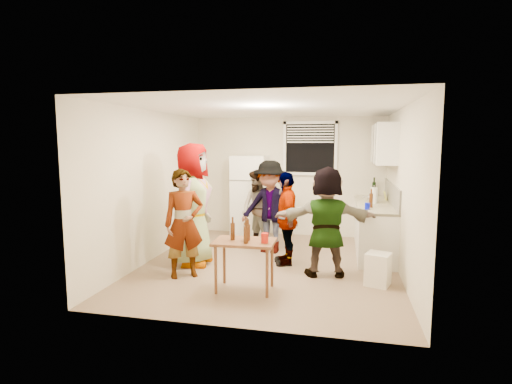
% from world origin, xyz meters
% --- Properties ---
extents(room, '(4.00, 4.50, 2.50)m').
position_xyz_m(room, '(0.00, 0.00, 0.00)').
color(room, beige).
rests_on(room, ground).
extents(window, '(1.12, 0.10, 1.06)m').
position_xyz_m(window, '(0.45, 2.21, 1.85)').
color(window, white).
rests_on(window, room).
extents(refrigerator, '(0.70, 0.70, 1.70)m').
position_xyz_m(refrigerator, '(-0.75, 1.88, 0.85)').
color(refrigerator, white).
rests_on(refrigerator, ground).
extents(counter_lower, '(0.60, 2.20, 0.86)m').
position_xyz_m(counter_lower, '(1.70, 1.15, 0.43)').
color(counter_lower, white).
rests_on(counter_lower, ground).
extents(countertop, '(0.64, 2.22, 0.04)m').
position_xyz_m(countertop, '(1.70, 1.15, 0.88)').
color(countertop, '#BBB396').
rests_on(countertop, counter_lower).
extents(backsplash, '(0.03, 2.20, 0.36)m').
position_xyz_m(backsplash, '(1.99, 1.15, 1.08)').
color(backsplash, '#B6B2A7').
rests_on(backsplash, countertop).
extents(upper_cabinets, '(0.34, 1.60, 0.70)m').
position_xyz_m(upper_cabinets, '(1.83, 1.35, 1.95)').
color(upper_cabinets, white).
rests_on(upper_cabinets, room).
extents(kettle, '(0.22, 0.19, 0.18)m').
position_xyz_m(kettle, '(1.65, 1.30, 0.90)').
color(kettle, silver).
rests_on(kettle, countertop).
extents(paper_towel, '(0.13, 0.13, 0.28)m').
position_xyz_m(paper_towel, '(1.68, 1.13, 0.90)').
color(paper_towel, white).
rests_on(paper_towel, countertop).
extents(wine_bottle, '(0.07, 0.07, 0.28)m').
position_xyz_m(wine_bottle, '(1.75, 2.11, 0.90)').
color(wine_bottle, black).
rests_on(wine_bottle, countertop).
extents(beer_bottle_counter, '(0.06, 0.06, 0.23)m').
position_xyz_m(beer_bottle_counter, '(1.60, 0.63, 0.90)').
color(beer_bottle_counter, '#47230C').
rests_on(beer_bottle_counter, countertop).
extents(blue_cup, '(0.08, 0.08, 0.11)m').
position_xyz_m(blue_cup, '(1.53, 0.41, 0.90)').
color(blue_cup, '#0710D7').
rests_on(blue_cup, countertop).
extents(picture_frame, '(0.02, 0.19, 0.16)m').
position_xyz_m(picture_frame, '(1.92, 1.61, 0.98)').
color(picture_frame, '#D9D758').
rests_on(picture_frame, countertop).
extents(trash_bin, '(0.39, 0.39, 0.45)m').
position_xyz_m(trash_bin, '(1.64, -0.58, 0.25)').
color(trash_bin, silver).
rests_on(trash_bin, ground).
extents(serving_table, '(0.82, 0.55, 0.68)m').
position_xyz_m(serving_table, '(-0.12, -1.16, 0.00)').
color(serving_table, brown).
rests_on(serving_table, ground).
extents(beer_bottle_table, '(0.06, 0.06, 0.21)m').
position_xyz_m(beer_bottle_table, '(-0.08, -1.12, 0.68)').
color(beer_bottle_table, '#47230C').
rests_on(beer_bottle_table, serving_table).
extents(red_cup, '(0.10, 0.10, 0.13)m').
position_xyz_m(red_cup, '(0.16, -1.21, 0.68)').
color(red_cup, red).
rests_on(red_cup, serving_table).
extents(guest_grey, '(2.00, 1.03, 0.62)m').
position_xyz_m(guest_grey, '(-1.21, -0.20, 0.00)').
color(guest_grey, gray).
rests_on(guest_grey, ground).
extents(guest_stripe, '(1.36, 1.65, 0.38)m').
position_xyz_m(guest_stripe, '(-1.12, -0.80, 0.00)').
color(guest_stripe, '#141933').
rests_on(guest_stripe, ground).
extents(guest_back_left, '(1.45, 1.61, 0.56)m').
position_xyz_m(guest_back_left, '(-0.39, 0.98, 0.00)').
color(guest_back_left, '#4F3920').
rests_on(guest_back_left, ground).
extents(guest_back_right, '(1.38, 1.84, 0.62)m').
position_xyz_m(guest_back_right, '(-0.13, 0.77, 0.00)').
color(guest_back_right, '#3F3F44').
rests_on(guest_back_right, ground).
extents(guest_black, '(1.69, 1.26, 0.37)m').
position_xyz_m(guest_black, '(0.26, 0.13, 0.00)').
color(guest_black, black).
rests_on(guest_black, ground).
extents(guest_orange, '(1.79, 1.88, 0.48)m').
position_xyz_m(guest_orange, '(0.91, -0.32, 0.00)').
color(guest_orange, tan).
rests_on(guest_orange, ground).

